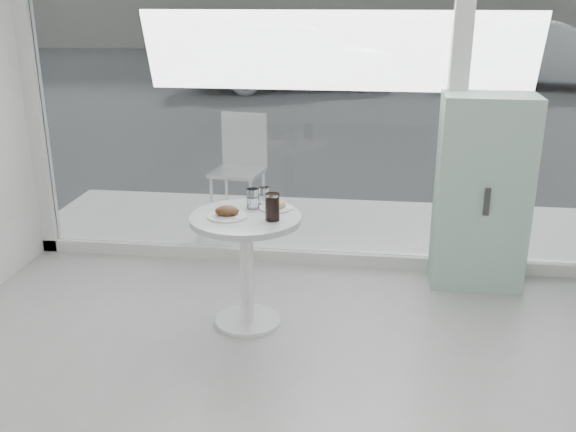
# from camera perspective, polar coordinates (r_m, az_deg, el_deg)

# --- Properties ---
(room_shell) EXTENTS (6.00, 6.00, 6.00)m
(room_shell) POSITION_cam_1_polar(r_m,az_deg,el_deg) (1.39, -3.73, 10.49)
(room_shell) COLOR silver
(room_shell) RESTS_ON ground
(storefront) EXTENTS (5.00, 0.14, 3.00)m
(storefront) POSITION_cam_1_polar(r_m,az_deg,el_deg) (4.93, 5.25, 14.39)
(storefront) COLOR silver
(storefront) RESTS_ON ground
(main_table) EXTENTS (0.72, 0.72, 0.77)m
(main_table) POSITION_cam_1_polar(r_m,az_deg,el_deg) (4.19, -3.73, -2.81)
(main_table) COLOR white
(main_table) RESTS_ON ground
(patio_deck) EXTENTS (5.60, 1.60, 0.05)m
(patio_deck) POSITION_cam_1_polar(r_m,az_deg,el_deg) (6.09, 4.38, -0.98)
(patio_deck) COLOR silver
(patio_deck) RESTS_ON ground
(street) EXTENTS (40.00, 24.00, 0.00)m
(street) POSITION_cam_1_polar(r_m,az_deg,el_deg) (18.04, 6.56, 12.30)
(street) COLOR #393939
(street) RESTS_ON ground
(mint_cabinet) EXTENTS (0.68, 0.47, 1.44)m
(mint_cabinet) POSITION_cam_1_polar(r_m,az_deg,el_deg) (4.96, 16.84, 2.03)
(mint_cabinet) COLOR #96BFAC
(mint_cabinet) RESTS_ON ground
(patio_chair) EXTENTS (0.51, 0.51, 1.03)m
(patio_chair) POSITION_cam_1_polar(r_m,az_deg,el_deg) (5.99, -4.26, 4.80)
(patio_chair) COLOR white
(patio_chair) RESTS_ON patio_deck
(car_white) EXTENTS (5.06, 3.28, 1.60)m
(car_white) POSITION_cam_1_polar(r_m,az_deg,el_deg) (15.26, 0.56, 14.22)
(car_white) COLOR silver
(car_white) RESTS_ON street
(car_silver) EXTENTS (4.97, 2.60, 1.56)m
(car_silver) POSITION_cam_1_polar(r_m,az_deg,el_deg) (16.62, 22.00, 13.21)
(car_silver) COLOR #ABAEB2
(car_silver) RESTS_ON street
(plate_fritter) EXTENTS (0.25, 0.25, 0.07)m
(plate_fritter) POSITION_cam_1_polar(r_m,az_deg,el_deg) (4.09, -5.39, 0.28)
(plate_fritter) COLOR silver
(plate_fritter) RESTS_ON main_table
(plate_donut) EXTENTS (0.22, 0.22, 0.05)m
(plate_donut) POSITION_cam_1_polar(r_m,az_deg,el_deg) (4.23, -1.07, 0.92)
(plate_donut) COLOR silver
(plate_donut) RESTS_ON main_table
(water_tumbler_a) EXTENTS (0.08, 0.08, 0.13)m
(water_tumbler_a) POSITION_cam_1_polar(r_m,az_deg,el_deg) (4.23, -3.16, 1.46)
(water_tumbler_a) COLOR white
(water_tumbler_a) RESTS_ON main_table
(water_tumbler_b) EXTENTS (0.07, 0.07, 0.12)m
(water_tumbler_b) POSITION_cam_1_polar(r_m,az_deg,el_deg) (4.32, -2.16, 1.74)
(water_tumbler_b) COLOR white
(water_tumbler_b) RESTS_ON main_table
(cola_glass) EXTENTS (0.09, 0.09, 0.17)m
(cola_glass) POSITION_cam_1_polar(r_m,az_deg,el_deg) (4.00, -1.39, 0.76)
(cola_glass) COLOR white
(cola_glass) RESTS_ON main_table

